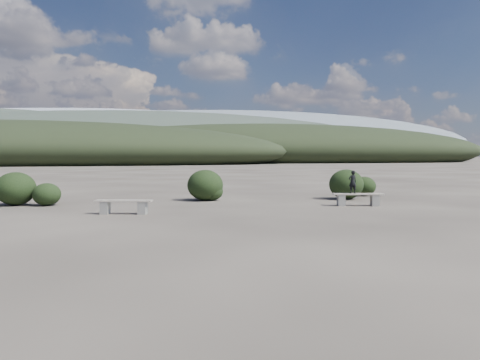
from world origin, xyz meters
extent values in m
plane|color=#322D27|center=(0.00, 0.00, 0.00)|extent=(1200.00, 1200.00, 0.00)
cube|color=gray|center=(-4.03, 5.27, 0.19)|extent=(0.32, 0.39, 0.39)
cube|color=gray|center=(-2.90, 4.98, 0.19)|extent=(0.32, 0.39, 0.39)
cube|color=gray|center=(-3.46, 5.13, 0.41)|extent=(1.79, 0.79, 0.05)
cube|color=gray|center=(4.10, 5.85, 0.20)|extent=(0.33, 0.40, 0.40)
cube|color=gray|center=(5.27, 5.57, 0.20)|extent=(0.33, 0.40, 0.40)
cube|color=gray|center=(4.68, 5.71, 0.43)|extent=(1.84, 0.79, 0.05)
imported|color=black|center=(4.49, 5.75, 0.86)|extent=(0.31, 0.21, 0.82)
ellipsoid|color=black|center=(-6.24, 8.26, 0.41)|extent=(1.00, 1.00, 0.82)
ellipsoid|color=black|center=(-0.37, 8.95, 0.62)|extent=(1.44, 1.44, 1.24)
ellipsoid|color=black|center=(-0.12, 8.85, 0.37)|extent=(0.92, 0.92, 0.74)
ellipsoid|color=black|center=(5.42, 8.21, 0.62)|extent=(1.41, 1.41, 1.24)
ellipsoid|color=black|center=(6.91, 9.51, 0.43)|extent=(1.04, 1.04, 0.87)
ellipsoid|color=black|center=(-7.36, 8.65, 0.60)|extent=(1.43, 1.43, 1.21)
ellipsoid|color=black|center=(-25.00, 90.00, 2.70)|extent=(110.00, 40.00, 12.00)
ellipsoid|color=black|center=(35.00, 110.00, 3.15)|extent=(120.00, 44.00, 14.00)
ellipsoid|color=#2A332B|center=(0.00, 160.00, 5.40)|extent=(190.00, 64.00, 24.00)
ellipsoid|color=slate|center=(70.00, 300.00, 9.90)|extent=(340.00, 110.00, 44.00)
ellipsoid|color=#9197A4|center=(-30.00, 400.00, 12.60)|extent=(460.00, 140.00, 56.00)
camera|label=1|loc=(-3.10, -9.66, 1.81)|focal=35.00mm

